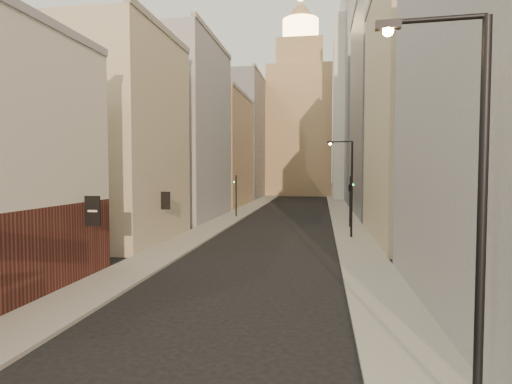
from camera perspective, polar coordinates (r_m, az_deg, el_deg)
name	(u,v)px	position (r m, az deg, el deg)	size (l,w,h in m)	color
sidewalk_left	(248,208)	(61.66, -1.01, -2.19)	(3.00, 140.00, 0.15)	#9A978D
sidewalk_right	(340,210)	(60.84, 11.16, -2.31)	(3.00, 140.00, 0.15)	#9A978D
left_bldg_beige	(117,139)	(35.37, -18.08, 6.68)	(8.00, 12.00, 16.00)	tan
left_bldg_grey	(182,132)	(50.30, -9.81, 7.92)	(8.00, 16.00, 20.00)	gray
left_bldg_tan	(219,151)	(67.48, -4.92, 5.41)	(8.00, 18.00, 17.00)	#9E815B
left_bldg_wingrid	(242,138)	(87.22, -1.82, 7.17)	(8.00, 20.00, 24.00)	gray
right_bldg_beige	(426,114)	(36.72, 21.77, 9.61)	(8.00, 16.00, 20.00)	tan
right_bldg_wingrid	(388,111)	(56.61, 17.18, 10.33)	(8.00, 20.00, 26.00)	gray
highrise	(399,62)	(87.06, 18.55, 16.13)	(21.00, 23.00, 51.20)	gray
clock_tower	(300,117)	(98.39, 5.89, 9.97)	(14.00, 14.00, 44.90)	#9E815B
white_tower	(355,101)	(84.76, 13.02, 11.71)	(8.00, 8.00, 41.50)	silver
streetlamp_near	(471,197)	(10.06, 26.70, -0.64)	(2.32, 0.35, 8.84)	black
streetlamp_mid	(349,183)	(35.54, 12.32, 1.18)	(2.08, 0.45, 7.97)	black
traffic_light_left	(236,189)	(50.40, -2.68, 0.39)	(0.56, 0.46, 5.00)	black
traffic_light_right	(350,189)	(41.83, 12.47, 0.43)	(0.73, 0.73, 5.00)	black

